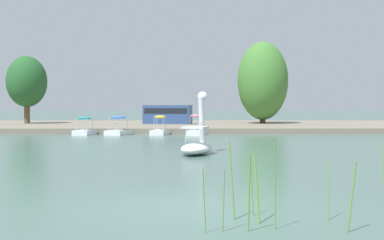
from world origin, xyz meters
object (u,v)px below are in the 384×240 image
at_px(pedal_boat_teal, 85,129).
at_px(parked_van, 168,114).
at_px(pedal_boat_pink, 196,129).
at_px(tree_broadleaf_right, 27,82).
at_px(tree_willow_overhanging, 263,81).
at_px(pedal_boat_yellow, 160,130).
at_px(pedal_boat_blue, 118,129).
at_px(swan_boat, 197,143).

height_order(pedal_boat_teal, parked_van, parked_van).
relative_size(pedal_boat_pink, tree_broadleaf_right, 0.30).
relative_size(tree_broadleaf_right, parked_van, 1.38).
bearing_deg(pedal_boat_pink, tree_willow_overhanging, 62.31).
bearing_deg(tree_broadleaf_right, pedal_boat_yellow, -41.68).
bearing_deg(pedal_boat_blue, pedal_boat_pink, -5.25).
relative_size(pedal_boat_yellow, tree_broadleaf_right, 0.33).
distance_m(pedal_boat_teal, parked_van, 12.42).
bearing_deg(parked_van, swan_boat, -84.73).
xyz_separation_m(tree_broadleaf_right, parked_van, (13.73, -1.04, -3.08)).
distance_m(pedal_boat_pink, pedal_boat_blue, 5.64).
xyz_separation_m(pedal_boat_yellow, tree_willow_overhanging, (9.35, 12.35, 4.20)).
bearing_deg(tree_broadleaf_right, pedal_boat_teal, -55.86).
relative_size(swan_boat, pedal_boat_pink, 1.39).
bearing_deg(pedal_boat_pink, pedal_boat_yellow, 169.76).
relative_size(swan_boat, pedal_boat_teal, 1.31).
distance_m(tree_willow_overhanging, parked_van, 9.87).
bearing_deg(swan_boat, pedal_boat_yellow, 99.73).
bearing_deg(parked_van, pedal_boat_blue, -105.60).
relative_size(swan_boat, tree_broadleaf_right, 0.42).
relative_size(swan_boat, pedal_boat_yellow, 1.27).
distance_m(swan_boat, pedal_boat_yellow, 14.27).
bearing_deg(tree_broadleaf_right, pedal_boat_pink, -37.81).
relative_size(swan_boat, parked_van, 0.58).
bearing_deg(pedal_boat_yellow, swan_boat, -80.27).
height_order(pedal_boat_yellow, pedal_boat_teal, pedal_boat_yellow).
relative_size(pedal_boat_blue, parked_van, 0.49).
height_order(pedal_boat_pink, tree_broadleaf_right, tree_broadleaf_right).
xyz_separation_m(swan_boat, pedal_boat_blue, (-5.41, 14.11, -0.07)).
height_order(pedal_boat_teal, tree_broadleaf_right, tree_broadleaf_right).
distance_m(pedal_boat_yellow, tree_willow_overhanging, 16.05).
xyz_separation_m(pedal_boat_blue, tree_broadleaf_right, (-10.64, 12.10, 4.03)).
height_order(pedal_boat_pink, pedal_boat_yellow, pedal_boat_pink).
height_order(swan_boat, tree_willow_overhanging, tree_willow_overhanging).
bearing_deg(tree_broadleaf_right, pedal_boat_blue, -48.67).
height_order(pedal_boat_yellow, tree_broadleaf_right, tree_broadleaf_right).
relative_size(pedal_boat_blue, tree_willow_overhanging, 0.29).
bearing_deg(tree_broadleaf_right, tree_willow_overhanging, 0.52).
bearing_deg(pedal_boat_blue, pedal_boat_yellow, -0.80).
relative_size(pedal_boat_yellow, pedal_boat_blue, 0.93).
height_order(tree_broadleaf_right, parked_van, tree_broadleaf_right).
height_order(pedal_boat_yellow, tree_willow_overhanging, tree_willow_overhanging).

